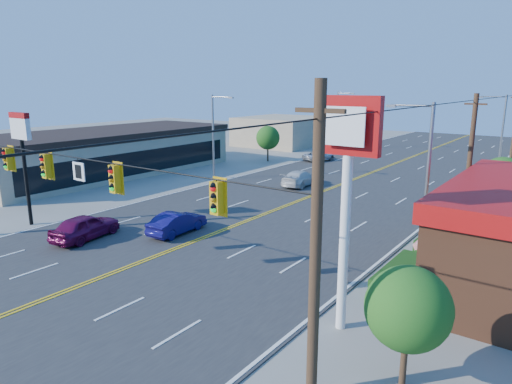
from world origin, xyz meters
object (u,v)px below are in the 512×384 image
Objects in this scene: kfc_pylon at (348,168)px; car_white at (300,179)px; car_blue at (177,224)px; car_silver at (319,157)px; pizza_hut_sign at (22,145)px; car_magenta at (85,228)px; signal_span at (62,181)px.

car_white is (-13.77, 20.28, -5.36)m from kfc_pylon.
car_blue reaches higher than car_silver.
pizza_hut_sign is 1.66× the size of car_silver.
kfc_pylon is 17.31m from car_magenta.
pizza_hut_sign reaches higher than car_silver.
signal_span is at bearing -160.22° from kfc_pylon.
kfc_pylon reaches higher than pizza_hut_sign.
signal_span reaches higher than car_magenta.
car_magenta is at bearing 141.04° from signal_span.
kfc_pylon reaches higher than car_silver.
car_silver is at bearing -81.77° from car_blue.
signal_span is at bearing -20.19° from pizza_hut_sign.
car_silver is at bearing 119.56° from kfc_pylon.
car_white is at bearing -107.69° from car_magenta.
pizza_hut_sign is 11.01m from car_blue.
signal_span is 5.62× the size of car_magenta.
car_blue is at bearing 24.79° from pizza_hut_sign.
car_blue is 16.10m from car_white.
kfc_pylon is 1.81× the size of car_white.
pizza_hut_sign reaches higher than car_blue.
car_silver is at bearing -95.58° from car_magenta.
car_silver is (2.96, 33.56, -4.61)m from pizza_hut_sign.
pizza_hut_sign reaches higher than car_magenta.
car_silver is at bearing -71.83° from car_white.
car_blue is at bearing 161.90° from kfc_pylon.
car_blue is at bearing 102.12° from signal_span.
car_white reaches higher than car_silver.
car_blue is 0.98× the size of car_silver.
kfc_pylon is 25.10m from car_white.
pizza_hut_sign is at bearing 180.00° from kfc_pylon.
car_blue is 29.99m from car_silver.
car_blue is (-1.76, 8.21, -4.22)m from signal_span.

